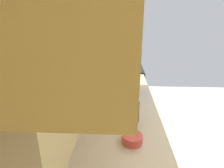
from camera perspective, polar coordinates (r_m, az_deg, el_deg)
name	(u,v)px	position (r m, az deg, el deg)	size (l,w,h in m)	color
wall_back	(80,58)	(1.67, -9.77, 7.97)	(3.81, 0.12, 2.74)	#EBCE8C
oven_range	(123,92)	(3.25, 3.26, -2.61)	(0.60, 0.69, 1.07)	black
microwave	(121,80)	(2.06, 2.64, 1.21)	(0.49, 0.38, 0.31)	#B7BABF
bowl	(132,138)	(1.34, 6.28, -16.28)	(0.14, 0.14, 0.06)	#D84C47
kettle	(131,111)	(1.56, 5.77, -8.27)	(0.19, 0.14, 0.19)	black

